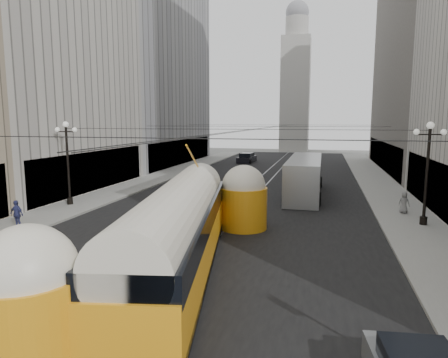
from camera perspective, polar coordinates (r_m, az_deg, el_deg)
The scene contains 20 objects.
road at distance 42.08m, azimuth 5.15°, elevation -0.68°, with size 20.00×85.00×0.02m, color black.
sidewalk_left at distance 48.66m, azimuth -8.29°, elevation 0.58°, with size 4.00×72.00×0.15m, color gray.
sidewalk_right at distance 45.39m, azimuth 21.00°, elevation -0.45°, with size 4.00×72.00×0.15m, color gray.
rail_left at distance 42.20m, azimuth 4.14°, elevation -0.65°, with size 0.12×85.00×0.04m, color gray.
rail_right at distance 41.97m, azimuth 6.16°, elevation -0.72°, with size 0.12×85.00×0.04m, color gray.
building_left_mid at distance 43.28m, azimuth -26.14°, elevation 21.89°, with size 12.60×20.60×34.60m.
building_left_far at distance 62.90m, azimuth -11.26°, elevation 15.25°, with size 12.60×28.60×28.60m.
building_right_far at distance 58.98m, azimuth 28.51°, elevation 16.87°, with size 12.60×32.60×32.60m.
distant_tower at distance 89.19m, azimuth 10.19°, elevation 13.62°, with size 6.00×6.00×31.36m.
lamppost_left_mid at distance 32.79m, azimuth -21.45°, elevation 2.80°, with size 1.86×0.44×6.37m.
lamppost_right_mid at distance 27.43m, azimuth 27.05°, elevation 1.49°, with size 1.86×0.44×6.37m.
catenary at distance 40.56m, azimuth 5.20°, elevation 7.33°, with size 25.00×72.00×0.23m.
streetcar at distance 17.66m, azimuth -6.47°, elevation -6.92°, with size 5.64×17.94×3.99m.
city_bus at distance 36.12m, azimuth 11.45°, elevation 0.59°, with size 3.01×13.01×3.30m.
sedan_white_far at distance 49.16m, azimuth 11.39°, elevation 1.17°, with size 3.19×4.38×1.28m.
sedan_dark_far at distance 62.93m, azimuth 3.27°, elevation 2.99°, with size 2.39×5.10×1.57m.
pedestrian_crossing_a at distance 13.91m, azimuth -17.32°, elevation -16.87°, with size 0.55×0.36×1.50m, color black.
pedestrian_crossing_b at distance 12.87m, azimuth -16.00°, elevation -18.93°, with size 0.74×0.57×1.51m, color #ACA8A1.
pedestrian_sidewalk_right at distance 30.63m, azimuth 24.33°, elevation -3.10°, with size 0.73×0.45×1.49m, color slate.
pedestrian_sidewalk_left at distance 27.09m, azimuth -27.51°, elevation -4.49°, with size 1.00×0.57×1.71m, color navy.
Camera 1 is at (6.41, -8.57, 6.59)m, focal length 32.00 mm.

